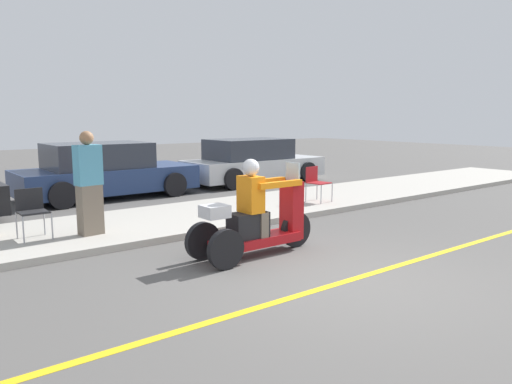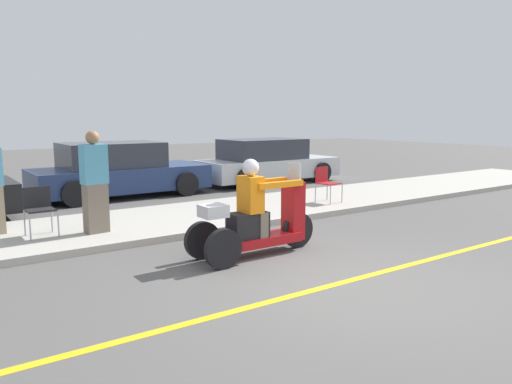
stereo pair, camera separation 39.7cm
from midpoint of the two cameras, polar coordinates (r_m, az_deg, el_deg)
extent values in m
plane|color=#565451|center=(6.64, 11.34, -10.20)|extent=(60.00, 60.00, 0.00)
cube|color=gold|center=(6.55, 10.49, -10.43)|extent=(24.00, 0.12, 0.01)
cube|color=#B2ADA3|center=(10.23, -7.63, -3.06)|extent=(28.00, 2.80, 0.12)
cylinder|color=black|center=(8.20, 6.16, -4.35)|extent=(0.57, 0.10, 0.57)
cylinder|color=black|center=(7.03, -2.15, -6.53)|extent=(0.57, 0.10, 0.57)
cylinder|color=black|center=(7.52, -4.65, -5.53)|extent=(0.57, 0.10, 0.57)
cube|color=#AD1419|center=(7.71, 1.48, -5.59)|extent=(1.50, 0.42, 0.14)
cube|color=black|center=(7.56, 0.57, -3.81)|extent=(0.60, 0.33, 0.39)
cube|color=#AD1419|center=(8.07, 5.67, -2.09)|extent=(0.24, 0.33, 0.94)
cube|color=silver|center=(7.99, 5.84, 2.29)|extent=(0.03, 0.30, 0.30)
cube|color=silver|center=(7.18, -3.33, -2.19)|extent=(0.36, 0.33, 0.18)
cube|color=orange|center=(7.50, 0.89, -0.26)|extent=(0.26, 0.38, 0.55)
sphere|color=silver|center=(7.45, 0.90, 2.82)|extent=(0.26, 0.26, 0.26)
cube|color=#726656|center=(7.57, 2.21, -3.80)|extent=(0.14, 0.14, 0.39)
cube|color=#726656|center=(7.76, 1.14, -3.48)|extent=(0.14, 0.14, 0.39)
cube|color=orange|center=(7.58, 4.32, 0.85)|extent=(0.83, 0.09, 0.09)
cube|color=orange|center=(7.89, 2.48, 1.18)|extent=(0.83, 0.09, 0.09)
cube|color=#726656|center=(9.01, -16.64, -1.79)|extent=(0.40, 0.29, 0.85)
cube|color=#4C99B7|center=(8.91, -16.85, 3.06)|extent=(0.45, 0.30, 0.68)
sphere|color=#9E704C|center=(8.88, -16.98, 5.98)|extent=(0.23, 0.23, 0.23)
cylinder|color=#A5A8AD|center=(8.81, -23.25, -3.76)|extent=(0.02, 0.02, 0.44)
cylinder|color=#A5A8AD|center=(8.90, -20.48, -3.47)|extent=(0.02, 0.02, 0.44)
cylinder|color=#A5A8AD|center=(9.23, -23.83, -3.25)|extent=(0.02, 0.02, 0.44)
cylinder|color=#A5A8AD|center=(9.32, -21.18, -2.98)|extent=(0.02, 0.02, 0.44)
cube|color=#232326|center=(9.02, -22.27, -1.93)|extent=(0.44, 0.44, 0.02)
cube|color=#232326|center=(9.20, -22.64, -0.61)|extent=(0.44, 0.03, 0.38)
cylinder|color=#A5A8AD|center=(11.51, 9.48, -0.37)|extent=(0.02, 0.02, 0.44)
cylinder|color=#A5A8AD|center=(11.86, 10.76, -0.13)|extent=(0.02, 0.02, 0.44)
cylinder|color=#A5A8AD|center=(11.77, 7.77, -0.12)|extent=(0.02, 0.02, 0.44)
cylinder|color=#A5A8AD|center=(12.12, 9.06, 0.10)|extent=(0.02, 0.02, 0.44)
cube|color=maroon|center=(11.78, 9.29, 0.98)|extent=(0.50, 0.50, 0.02)
cube|color=maroon|center=(11.89, 8.47, 1.94)|extent=(0.44, 0.09, 0.38)
cube|color=silver|center=(16.01, 2.14, 2.77)|extent=(4.57, 1.79, 0.60)
cube|color=#2D333D|center=(15.82, 1.49, 4.93)|extent=(2.51, 1.61, 0.63)
cylinder|color=black|center=(16.30, 8.22, 2.24)|extent=(0.64, 0.22, 0.64)
cylinder|color=black|center=(17.64, 4.23, 2.80)|extent=(0.64, 0.22, 0.64)
cylinder|color=black|center=(14.43, -0.42, 1.50)|extent=(0.64, 0.22, 0.64)
cylinder|color=black|center=(15.93, -4.09, 2.17)|extent=(0.64, 0.22, 0.64)
cube|color=navy|center=(13.70, -14.41, 1.53)|extent=(4.50, 1.89, 0.62)
cube|color=#2D333D|center=(13.56, -15.40, 4.11)|extent=(2.47, 1.70, 0.65)
cylinder|color=black|center=(13.46, -7.12, 0.91)|extent=(0.64, 0.22, 0.64)
cylinder|color=black|center=(15.14, -10.48, 1.70)|extent=(0.64, 0.22, 0.64)
cylinder|color=black|center=(12.38, -19.16, -0.19)|extent=(0.64, 0.22, 0.64)
cylinder|color=black|center=(14.19, -21.27, 0.78)|extent=(0.64, 0.22, 0.64)
camera|label=1|loc=(0.20, -88.50, 0.23)|focal=35.00mm
camera|label=2|loc=(0.20, 91.50, -0.23)|focal=35.00mm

